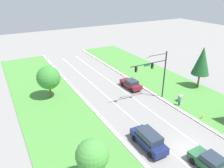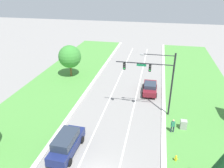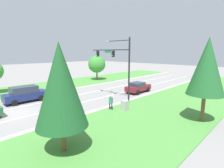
{
  "view_description": "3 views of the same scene",
  "coord_description": "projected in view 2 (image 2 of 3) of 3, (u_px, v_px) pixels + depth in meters",
  "views": [
    {
      "loc": [
        -17.05,
        -12.89,
        17.16
      ],
      "look_at": [
        -0.56,
        16.51,
        1.88
      ],
      "focal_mm": 35.0,
      "sensor_mm": 36.0,
      "label": 1
    },
    {
      "loc": [
        4.13,
        -12.53,
        14.97
      ],
      "look_at": [
        -1.65,
        14.71,
        1.93
      ],
      "focal_mm": 35.0,
      "sensor_mm": 36.0,
      "label": 2
    },
    {
      "loc": [
        19.27,
        -5.14,
        6.24
      ],
      "look_at": [
        1.05,
        13.68,
        1.44
      ],
      "focal_mm": 28.0,
      "sensor_mm": 36.0,
      "label": 3
    }
  ],
  "objects": [
    {
      "name": "burgundy_sedan",
      "position": [
        150.0,
        88.0,
        32.15
      ],
      "size": [
        2.18,
        4.65,
        1.63
      ],
      "rotation": [
        0.0,
        0.0,
        0.03
      ],
      "color": "maroon",
      "rests_on": "ground_plane"
    },
    {
      "name": "traffic_signal_mast",
      "position": [
        156.0,
        75.0,
        25.22
      ],
      "size": [
        6.72,
        0.41,
        7.94
      ],
      "color": "black",
      "rests_on": "ground_plane"
    },
    {
      "name": "fire_hydrant",
      "position": [
        176.0,
        158.0,
        19.94
      ],
      "size": [
        0.34,
        0.2,
        0.7
      ],
      "color": "gold",
      "rests_on": "ground_plane"
    },
    {
      "name": "pedestrian",
      "position": [
        173.0,
        125.0,
        23.53
      ],
      "size": [
        0.43,
        0.32,
        1.69
      ],
      "rotation": [
        0.0,
        0.0,
        3.44
      ],
      "color": "#232842",
      "rests_on": "ground_plane"
    },
    {
      "name": "utility_cabinet",
      "position": [
        183.0,
        125.0,
        24.25
      ],
      "size": [
        0.7,
        0.6,
        1.14
      ],
      "color": "#9E9E99",
      "rests_on": "ground_plane"
    },
    {
      "name": "oak_near_left_tree",
      "position": [
        70.0,
        57.0,
        36.65
      ],
      "size": [
        3.81,
        3.81,
        5.51
      ],
      "color": "brown",
      "rests_on": "ground_plane"
    },
    {
      "name": "navy_suv",
      "position": [
        67.0,
        143.0,
        20.77
      ],
      "size": [
        2.17,
        5.14,
        2.02
      ],
      "rotation": [
        0.0,
        0.0,
        -0.03
      ],
      "color": "navy",
      "rests_on": "ground_plane"
    },
    {
      "name": "curb_strip_left",
      "position": [
        33.0,
        168.0,
        19.25
      ],
      "size": [
        0.5,
        90.0,
        0.15
      ],
      "color": "beige",
      "rests_on": "ground_plane"
    }
  ]
}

